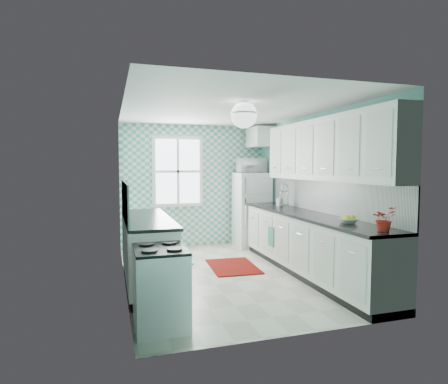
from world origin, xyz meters
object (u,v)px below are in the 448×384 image
object	(u,v)px
fridge	(251,210)
microwave	(252,166)
stove	(160,285)
fruit_bowl	(348,221)
ceiling_light	(244,115)
potted_plant	(384,219)
sink	(279,207)

from	to	relation	value
fridge	microwave	bearing A→B (deg)	55.86
stove	fruit_bowl	size ratio (longest dim) A/B	3.34
ceiling_light	microwave	world-z (taller)	ceiling_light
ceiling_light	microwave	bearing A→B (deg)	66.67
microwave	fruit_bowl	bearing A→B (deg)	88.26
ceiling_light	fridge	xyz separation A→B (m)	(1.11, 2.57, -1.56)
fridge	potted_plant	bearing A→B (deg)	-87.25
stove	sink	bearing A→B (deg)	45.52
fruit_bowl	stove	bearing A→B (deg)	-175.14
ceiling_light	fruit_bowl	bearing A→B (deg)	-25.53
fruit_bowl	microwave	xyz separation A→B (m)	(-0.09, 3.15, 0.70)
ceiling_light	microwave	distance (m)	2.88
ceiling_light	fridge	world-z (taller)	ceiling_light
ceiling_light	stove	world-z (taller)	ceiling_light
stove	sink	xyz separation A→B (m)	(2.40, 2.24, 0.51)
sink	ceiling_light	bearing A→B (deg)	-127.25
fridge	microwave	world-z (taller)	microwave
sink	fruit_bowl	world-z (taller)	sink
fridge	stove	size ratio (longest dim) A/B	1.89
sink	fruit_bowl	xyz separation A→B (m)	(-0.00, -2.04, 0.04)
fruit_bowl	potted_plant	world-z (taller)	potted_plant
microwave	fridge	bearing A→B (deg)	51.10
microwave	potted_plant	bearing A→B (deg)	87.98
ceiling_light	potted_plant	world-z (taller)	ceiling_light
fruit_bowl	microwave	size ratio (longest dim) A/B	0.45
stove	fruit_bowl	xyz separation A→B (m)	(2.40, 0.20, 0.55)
sink	potted_plant	xyz separation A→B (m)	(-0.00, -2.68, 0.15)
sink	potted_plant	size ratio (longest dim) A/B	1.89
ceiling_light	stove	bearing A→B (deg)	-147.05
stove	fruit_bowl	bearing A→B (deg)	7.36
fruit_bowl	potted_plant	bearing A→B (deg)	-90.00
fridge	microwave	xyz separation A→B (m)	(0.00, 0.00, 0.91)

